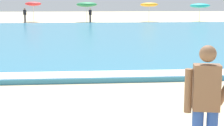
# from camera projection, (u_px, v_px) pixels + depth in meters

# --- Properties ---
(sea) EXTENTS (120.00, 28.00, 0.14)m
(sea) POSITION_uv_depth(u_px,v_px,m) (76.00, 36.00, 24.07)
(sea) COLOR teal
(sea) RESTS_ON ground
(surf_foam) EXTENTS (120.00, 1.00, 0.01)m
(surf_foam) POSITION_uv_depth(u_px,v_px,m) (74.00, 75.00, 10.89)
(surf_foam) COLOR white
(surf_foam) RESTS_ON sea
(beach_umbrella_1) EXTENTS (1.82, 1.83, 2.26)m
(beach_umbrella_1) POSITION_uv_depth(u_px,v_px,m) (33.00, 4.00, 41.88)
(beach_umbrella_1) COLOR beige
(beach_umbrella_1) RESTS_ON ground
(beach_umbrella_2) EXTENTS (2.30, 2.31, 2.25)m
(beach_umbrella_2) POSITION_uv_depth(u_px,v_px,m) (87.00, 4.00, 41.05)
(beach_umbrella_2) COLOR beige
(beach_umbrella_2) RESTS_ON ground
(beach_umbrella_3) EXTENTS (2.04, 2.07, 2.21)m
(beach_umbrella_3) POSITION_uv_depth(u_px,v_px,m) (149.00, 5.00, 42.10)
(beach_umbrella_3) COLOR beige
(beach_umbrella_3) RESTS_ON ground
(beach_umbrella_4) EXTENTS (2.26, 2.27, 2.09)m
(beach_umbrella_4) POSITION_uv_depth(u_px,v_px,m) (200.00, 6.00, 42.02)
(beach_umbrella_4) COLOR beige
(beach_umbrella_4) RESTS_ON ground
(beachgoer_near_row_left) EXTENTS (0.32, 0.20, 1.58)m
(beachgoer_near_row_left) POSITION_uv_depth(u_px,v_px,m) (25.00, 15.00, 39.90)
(beachgoer_near_row_left) COLOR #383842
(beachgoer_near_row_left) RESTS_ON ground
(beachgoer_near_row_mid) EXTENTS (0.32, 0.20, 1.58)m
(beachgoer_near_row_mid) POSITION_uv_depth(u_px,v_px,m) (90.00, 15.00, 40.13)
(beachgoer_near_row_mid) COLOR #383842
(beachgoer_near_row_mid) RESTS_ON ground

